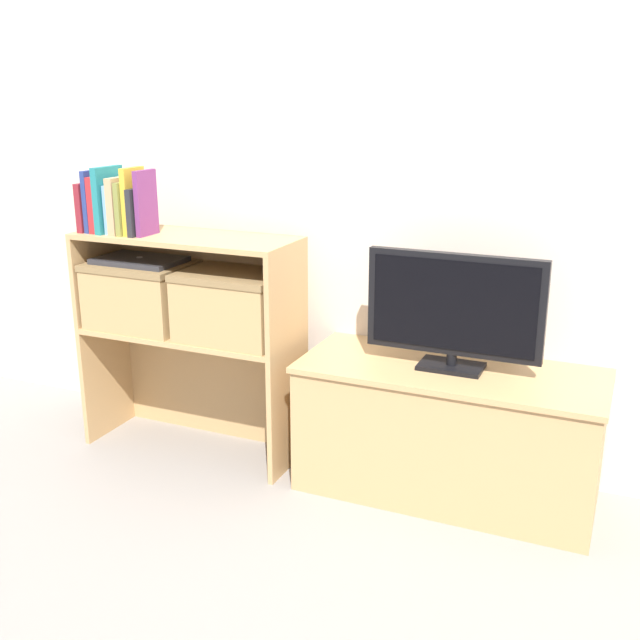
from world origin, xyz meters
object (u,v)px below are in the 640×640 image
Objects in this scene: book_maroon at (90,207)px; storage_basket_right at (233,303)px; book_olive at (129,208)px; storage_basket_left at (142,292)px; tv_stand at (448,431)px; book_tan at (122,205)px; book_crimson at (102,204)px; book_skyblue at (116,209)px; laptop at (140,260)px; book_mustard at (134,201)px; book_charcoal at (140,211)px; tv at (454,308)px; book_teal at (109,200)px; book_navy at (96,201)px; book_plum at (146,203)px.

storage_basket_right is (0.60, 0.04, -0.33)m from book_maroon.
book_maroon is 0.94× the size of book_olive.
storage_basket_right is at bearing 0.00° from storage_basket_left.
tv_stand is 4.95× the size of book_tan.
book_skyblue is at bearing 0.00° from book_crimson.
tv_stand is at bearing 4.62° from book_crimson.
book_tan reaches higher than book_skyblue.
storage_basket_left is 1.18× the size of laptop.
book_olive reaches higher than tv_stand.
book_mustard is (0.06, 0.00, 0.02)m from book_tan.
book_olive is at bearing -91.20° from laptop.
book_crimson is at bearing 180.00° from book_charcoal.
book_crimson is 0.54× the size of storage_basket_left.
tv is 1.26m from book_mustard.
book_tan reaches higher than laptop.
book_teal is at bearing -175.26° from tv_stand.
storage_basket_left is (-0.02, 0.04, -0.37)m from book_mustard.
book_teal reaches higher than book_olive.
book_skyblue is (-1.30, -0.11, 0.73)m from tv_stand.
storage_basket_right is at bearing -175.45° from tv.
book_mustard is at bearing 0.00° from book_tan.
book_teal is at bearing -154.83° from laptop.
book_maroon is 1.01× the size of book_skyblue.
book_teal is at bearing 0.00° from book_navy.
book_tan reaches higher than tv_stand.
book_charcoal is 0.45× the size of storage_basket_left.
book_teal is at bearing 180.00° from book_tan.
book_crimson is 0.26m from laptop.
book_crimson is 0.13m from book_olive.
book_navy is 0.96× the size of book_plum.
storage_basket_right is at bearing 4.57° from book_crimson.
book_skyblue is 0.86× the size of book_tan.
book_maroon is 0.88× the size of book_crimson.
book_olive reaches higher than book_maroon.
book_teal reaches higher than storage_basket_right.
book_mustard is 0.54m from storage_basket_right.
laptop is at bearing -176.90° from tv_stand.
tv is at bearing 5.02° from book_olive.
book_mustard is 0.75× the size of laptop.
book_skyblue reaches higher than storage_basket_left.
book_navy is at bearing -180.00° from book_charcoal.
book_olive is (0.03, 0.00, -0.01)m from book_tan.
book_mustard is at bearing 0.00° from book_skyblue.
book_skyblue is at bearing -174.81° from storage_basket_right.
book_navy reaches higher than book_maroon.
book_navy reaches higher than book_skyblue.
book_olive is at bearing 0.00° from book_teal.
storage_basket_right is at bearing 4.13° from book_maroon.
book_maroon is 0.87× the size of book_tan.
book_maroon reaches higher than storage_basket_left.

